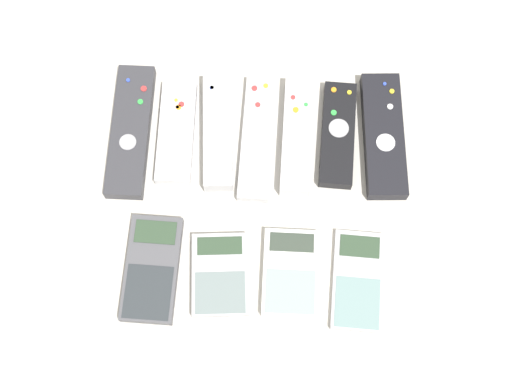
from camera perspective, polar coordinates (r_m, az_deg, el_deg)
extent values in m
plane|color=beige|center=(1.01, -0.03, -1.84)|extent=(3.00, 3.00, 0.00)
cube|color=#333338|center=(1.06, -10.00, 4.83)|extent=(0.06, 0.21, 0.02)
cylinder|color=#99999E|center=(1.04, -10.22, 3.95)|extent=(0.02, 0.02, 0.00)
cylinder|color=blue|center=(1.09, -10.19, 8.80)|extent=(0.01, 0.01, 0.00)
cylinder|color=green|center=(1.07, -9.24, 7.14)|extent=(0.01, 0.01, 0.00)
cylinder|color=red|center=(1.08, -8.97, 8.17)|extent=(0.01, 0.01, 0.00)
cube|color=silver|center=(1.05, -6.38, 4.76)|extent=(0.05, 0.16, 0.02)
cylinder|color=green|center=(1.06, -6.30, 6.76)|extent=(0.01, 0.01, 0.00)
cylinder|color=yellow|center=(1.06, -6.41, 7.32)|extent=(0.01, 0.01, 0.00)
cylinder|color=orange|center=(1.06, -6.22, 6.76)|extent=(0.01, 0.01, 0.00)
cylinder|color=red|center=(1.06, -5.99, 7.00)|extent=(0.01, 0.01, 0.00)
cube|color=#B7B7BC|center=(1.04, -3.07, 4.82)|extent=(0.05, 0.18, 0.03)
cylinder|color=blue|center=(1.06, -3.54, 8.33)|extent=(0.01, 0.01, 0.00)
cylinder|color=silver|center=(1.06, -3.44, 8.35)|extent=(0.01, 0.01, 0.00)
cube|color=#B7B7BC|center=(1.04, 0.10, 4.34)|extent=(0.05, 0.19, 0.02)
cylinder|color=red|center=(1.06, 0.12, 7.00)|extent=(0.01, 0.01, 0.00)
cylinder|color=yellow|center=(1.07, 0.79, 8.50)|extent=(0.01, 0.01, 0.00)
cylinder|color=red|center=(1.07, -0.12, 8.30)|extent=(0.01, 0.01, 0.00)
cube|color=silver|center=(1.04, 3.31, 4.50)|extent=(0.05, 0.18, 0.03)
cylinder|color=silver|center=(1.02, 3.31, 3.84)|extent=(0.03, 0.03, 0.00)
cylinder|color=green|center=(1.05, 4.02, 7.00)|extent=(0.01, 0.01, 0.00)
cylinder|color=silver|center=(1.06, 3.83, 8.18)|extent=(0.01, 0.01, 0.00)
cylinder|color=red|center=(1.05, 2.99, 7.57)|extent=(0.01, 0.01, 0.00)
cylinder|color=orange|center=(1.04, 3.20, 6.58)|extent=(0.01, 0.01, 0.00)
cube|color=black|center=(1.05, 6.56, 4.58)|extent=(0.06, 0.16, 0.02)
cylinder|color=#99999E|center=(1.04, 6.64, 5.10)|extent=(0.03, 0.03, 0.00)
cylinder|color=orange|center=(1.07, 6.24, 8.13)|extent=(0.01, 0.01, 0.00)
cylinder|color=yellow|center=(1.07, 7.48, 7.91)|extent=(0.01, 0.01, 0.00)
cylinder|color=green|center=(1.05, 6.24, 6.32)|extent=(0.01, 0.01, 0.00)
cube|color=black|center=(1.06, 10.16, 4.47)|extent=(0.06, 0.19, 0.02)
cylinder|color=silver|center=(1.04, 10.33, 3.91)|extent=(0.03, 0.03, 0.00)
cylinder|color=yellow|center=(1.08, 10.82, 7.92)|extent=(0.01, 0.01, 0.00)
cylinder|color=blue|center=(1.08, 10.26, 8.51)|extent=(0.01, 0.01, 0.00)
cylinder|color=silver|center=(1.07, 10.68, 6.73)|extent=(0.01, 0.01, 0.00)
cube|color=#4C4C51|center=(0.99, -8.32, -6.12)|extent=(0.08, 0.15, 0.02)
cube|color=#2D422D|center=(0.99, -8.04, -3.20)|extent=(0.06, 0.04, 0.00)
cube|color=#2B3034|center=(0.98, -8.64, -7.92)|extent=(0.07, 0.08, 0.00)
cube|color=#B2B2B7|center=(0.98, -2.87, -6.63)|extent=(0.08, 0.12, 0.02)
cube|color=#2D422D|center=(0.98, -2.92, -4.32)|extent=(0.06, 0.03, 0.00)
cube|color=slate|center=(0.97, -2.88, -8.04)|extent=(0.07, 0.06, 0.00)
cube|color=silver|center=(0.98, 2.79, -6.48)|extent=(0.08, 0.12, 0.02)
cube|color=#333D33|center=(0.98, 2.89, -4.05)|extent=(0.06, 0.03, 0.00)
cube|color=gray|center=(0.97, 2.76, -7.95)|extent=(0.07, 0.06, 0.00)
cube|color=#B2B2B7|center=(0.99, 8.15, -7.03)|extent=(0.08, 0.14, 0.01)
cube|color=#2D422D|center=(1.00, 8.31, -4.33)|extent=(0.06, 0.03, 0.00)
cube|color=gray|center=(0.98, 8.12, -8.76)|extent=(0.06, 0.07, 0.00)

